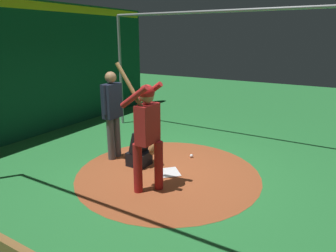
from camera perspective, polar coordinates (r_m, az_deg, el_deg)
The scene contains 9 objects.
ground_plane at distance 5.91m, azimuth -0.00°, elevation -8.86°, with size 25.80×25.80×0.00m, color #287A38.
dirt_circle at distance 5.90m, azimuth -0.00°, elevation -8.84°, with size 3.51×3.51×0.01m, color #9E4C28.
home_plate at distance 5.90m, azimuth -0.00°, elevation -8.76°, with size 0.42×0.42×0.01m, color white.
batter at distance 4.89m, azimuth -4.01°, elevation -0.38°, with size 0.68×0.49×2.15m.
catcher at distance 6.12m, azimuth -5.16°, elevation -4.27°, with size 0.58×0.40×0.94m.
umpire at distance 6.40m, azimuth -10.44°, elevation 2.91°, with size 0.23×0.49×1.86m.
back_wall at distance 8.39m, azimuth -26.24°, elevation 9.33°, with size 0.22×9.80×3.41m.
cage_frame at distance 5.34m, azimuth -0.00°, elevation 12.91°, with size 6.03×4.70×3.12m.
baseball_0 at distance 6.61m, azimuth 4.43°, elevation -5.63°, with size 0.07×0.07×0.07m, color white.
Camera 1 is at (2.72, -4.58, 2.54)m, focal length 32.31 mm.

